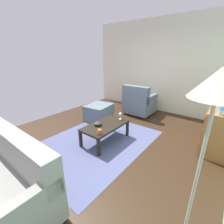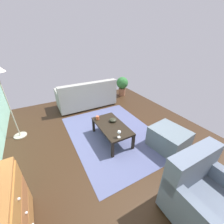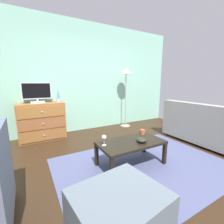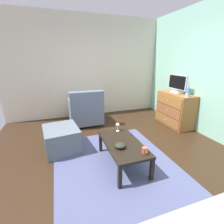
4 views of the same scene
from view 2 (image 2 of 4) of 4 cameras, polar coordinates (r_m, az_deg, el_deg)
The scene contains 10 objects.
ground_plane at distance 3.29m, azimuth -0.94°, elevation -11.92°, with size 5.72×4.73×0.05m, color #322013.
area_rug at distance 3.48m, azimuth 0.44°, elevation -8.65°, with size 2.60×1.90×0.01m, color #4C5178.
coffee_table at distance 3.12m, azimuth -0.14°, elevation -6.00°, with size 1.02×0.54×0.39m.
wine_glass at distance 2.70m, azimuth 2.89°, elevation -8.11°, with size 0.07×0.07×0.16m.
mug at distance 3.29m, azimuth -5.84°, elevation -2.31°, with size 0.11×0.08×0.08m.
bowl_decorative at distance 3.21m, azimuth 0.33°, elevation -3.21°, with size 0.16×0.16×0.07m, color #27281D.
couch_large at distance 4.72m, azimuth -10.11°, elevation 6.11°, with size 0.85×1.81×0.86m.
armchair at distance 2.32m, azimuth 32.61°, elevation -26.63°, with size 0.80×0.81×0.91m.
ottoman at distance 3.21m, azimuth 21.73°, elevation -9.91°, with size 0.70×0.60×0.44m, color slate.
potted_plant at distance 5.54m, azimuth 4.11°, elevation 10.93°, with size 0.44×0.44×0.72m.
Camera 2 is at (-2.22, 1.15, 2.11)m, focal length 22.82 mm.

